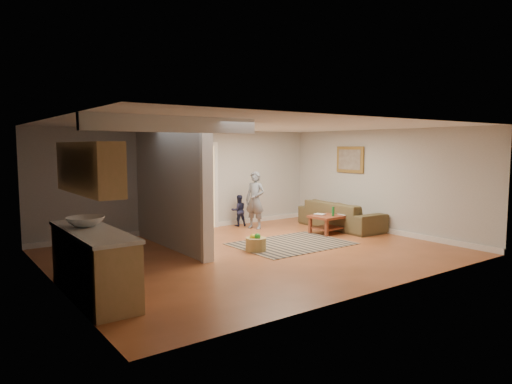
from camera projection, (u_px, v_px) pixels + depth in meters
ground at (258, 252)px, 9.04m from camera, size 7.50×7.50×0.00m
room_shell at (199, 180)px, 8.62m from camera, size 7.54×6.02×2.52m
area_rug at (292, 244)px, 9.80m from camera, size 2.42×1.78×0.01m
sofa at (340, 228)px, 11.70m from camera, size 1.04×2.40×0.69m
coffee_table at (333, 219)px, 11.08m from camera, size 1.15×0.71×0.66m
tv_console at (173, 206)px, 10.08m from camera, size 0.68×1.42×1.17m
speaker_left at (194, 221)px, 9.50m from camera, size 0.12×0.12×1.08m
speaker_right at (180, 220)px, 9.53m from camera, size 0.12×0.12×1.11m
toy_basket at (256, 243)px, 9.13m from camera, size 0.41×0.41×0.37m
child at (255, 228)px, 11.65m from camera, size 0.52×0.63×1.46m
toddler at (239, 226)px, 12.01m from camera, size 0.47×0.41×0.82m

